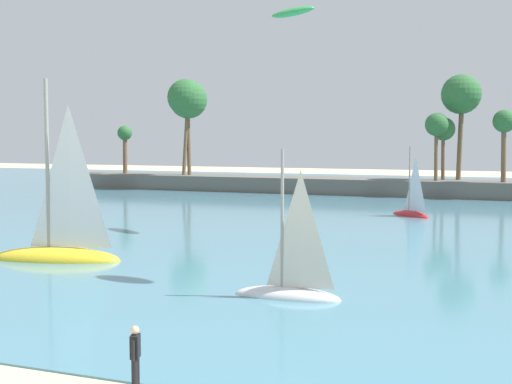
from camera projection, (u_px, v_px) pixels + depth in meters
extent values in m
cube|color=teal|center=(440.00, 206.00, 63.63)|extent=(220.00, 100.62, 0.06)
cube|color=#605B54|center=(451.00, 189.00, 73.13)|extent=(95.26, 6.00, 1.80)
cylinder|color=brown|center=(443.00, 154.00, 73.70)|extent=(0.41, 0.69, 5.44)
sphere|color=#2D6633|center=(443.00, 129.00, 73.48)|extent=(2.47, 2.47, 2.47)
cylinder|color=brown|center=(436.00, 153.00, 72.37)|extent=(0.47, 0.71, 5.90)
sphere|color=#2D6633|center=(437.00, 124.00, 72.14)|extent=(2.43, 2.43, 2.43)
cylinder|color=brown|center=(125.00, 153.00, 87.62)|extent=(0.60, 0.70, 5.13)
sphere|color=#2D6633|center=(125.00, 133.00, 87.42)|extent=(1.86, 1.86, 1.86)
cylinder|color=brown|center=(460.00, 137.00, 73.67)|extent=(0.73, 0.53, 9.12)
sphere|color=#2D6633|center=(461.00, 94.00, 73.32)|extent=(4.22, 4.22, 4.22)
cylinder|color=brown|center=(186.00, 136.00, 83.48)|extent=(0.84, 0.95, 9.37)
sphere|color=#2D6633|center=(186.00, 97.00, 83.12)|extent=(4.38, 4.38, 4.38)
cylinder|color=brown|center=(189.00, 137.00, 83.68)|extent=(0.66, 0.47, 9.11)
sphere|color=#2D6633|center=(188.00, 100.00, 83.32)|extent=(4.60, 4.60, 4.60)
cylinder|color=brown|center=(504.00, 152.00, 69.65)|extent=(0.59, 0.53, 6.17)
sphere|color=#2D6633|center=(504.00, 121.00, 69.41)|extent=(2.31, 2.31, 2.31)
cylinder|color=black|center=(137.00, 373.00, 17.17)|extent=(0.15, 0.15, 0.86)
cylinder|color=black|center=(135.00, 376.00, 16.96)|extent=(0.15, 0.15, 0.86)
cube|color=black|center=(135.00, 346.00, 17.01)|extent=(0.29, 0.38, 0.58)
sphere|color=beige|center=(135.00, 330.00, 16.98)|extent=(0.21, 0.21, 0.21)
cylinder|color=black|center=(137.00, 345.00, 17.24)|extent=(0.09, 0.09, 0.50)
cylinder|color=black|center=(133.00, 351.00, 16.78)|extent=(0.09, 0.09, 0.50)
ellipsoid|color=yellow|center=(56.00, 260.00, 35.25)|extent=(7.09, 3.61, 1.36)
cylinder|color=gray|center=(47.00, 163.00, 34.91)|extent=(0.20, 0.20, 8.50)
pyramid|color=white|center=(69.00, 176.00, 34.81)|extent=(3.02, 0.93, 7.23)
ellipsoid|color=white|center=(287.00, 297.00, 26.99)|extent=(4.35, 1.47, 0.86)
cylinder|color=gray|center=(282.00, 218.00, 26.81)|extent=(0.13, 0.13, 5.37)
pyramid|color=silver|center=(300.00, 229.00, 26.61)|extent=(1.94, 0.21, 4.56)
ellipsoid|color=red|center=(411.00, 216.00, 55.28)|extent=(3.91, 3.63, 0.82)
cylinder|color=gray|center=(410.00, 178.00, 55.23)|extent=(0.12, 0.12, 5.14)
pyramid|color=silver|center=(415.00, 184.00, 54.65)|extent=(1.48, 1.31, 4.37)
ellipsoid|color=green|center=(293.00, 12.00, 44.45)|extent=(3.97, 2.98, 0.87)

